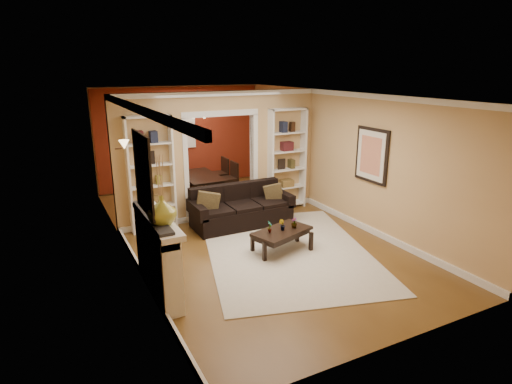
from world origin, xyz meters
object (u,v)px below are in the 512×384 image
sofa (242,206)px  fireplace (159,255)px  coffee_table (282,241)px  bookshelf_left (151,174)px  dining_table (201,186)px  bookshelf_right (287,159)px

sofa → fireplace: 2.96m
coffee_table → fireplace: size_ratio=0.63×
coffee_table → bookshelf_left: bearing=111.2°
coffee_table → dining_table: (-0.11, 3.87, 0.08)m
sofa → bookshelf_left: size_ratio=0.91×
fireplace → bookshelf_left: bearing=78.0°
bookshelf_left → fireplace: (-0.54, -2.53, -0.57)m
coffee_table → dining_table: 3.87m
bookshelf_left → fireplace: 2.65m
sofa → bookshelf_right: 1.70m
bookshelf_right → fireplace: size_ratio=1.35×
bookshelf_left → dining_table: 2.57m
dining_table → bookshelf_left: bearing=136.8°
sofa → coffee_table: bearing=-87.2°
dining_table → sofa: bearing=-179.2°
fireplace → bookshelf_right: bearing=34.8°
sofa → bookshelf_right: bearing=22.3°
sofa → dining_table: (-0.03, 2.34, -0.13)m
bookshelf_right → dining_table: (-1.44, 1.76, -0.87)m
bookshelf_right → dining_table: size_ratio=1.46×
bookshelf_right → coffee_table: bearing=-122.5°
bookshelf_left → fireplace: bookshelf_left is taller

